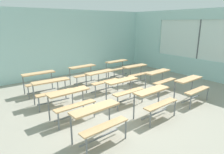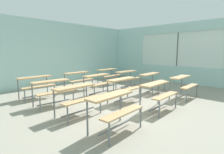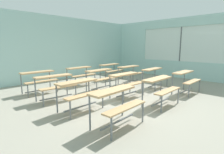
{
  "view_description": "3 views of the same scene",
  "coord_description": "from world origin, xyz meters",
  "px_view_note": "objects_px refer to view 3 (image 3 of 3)",
  "views": [
    {
      "loc": [
        -3.35,
        -4.1,
        2.44
      ],
      "look_at": [
        0.39,
        0.78,
        0.72
      ],
      "focal_mm": 31.4,
      "sensor_mm": 36.0,
      "label": 1
    },
    {
      "loc": [
        -3.8,
        -3.3,
        1.6
      ],
      "look_at": [
        0.56,
        0.87,
        0.71
      ],
      "focal_mm": 28.0,
      "sensor_mm": 36.0,
      "label": 2
    },
    {
      "loc": [
        -3.8,
        -3.3,
        1.6
      ],
      "look_at": [
        -0.01,
        0.43,
        0.66
      ],
      "focal_mm": 28.0,
      "sensor_mm": 36.0,
      "label": 3
    }
  ],
  "objects_px": {
    "desk_bench_r3c0": "(39,77)",
    "desk_bench_r3c2": "(111,68)",
    "desk_bench_r0c0": "(117,99)",
    "desk_bench_r0c1": "(161,85)",
    "desk_bench_r1c0": "(80,88)",
    "desk_bench_r1c1": "(127,79)",
    "desk_bench_r2c0": "(55,82)",
    "desk_bench_r2c1": "(101,75)",
    "desk_bench_r0c2": "(186,77)",
    "desk_bench_r2c2": "(130,70)",
    "desk_bench_r1c2": "(155,73)",
    "desk_bench_r3c1": "(81,72)"
  },
  "relations": [
    {
      "from": "desk_bench_r2c0",
      "to": "desk_bench_r2c1",
      "type": "relative_size",
      "value": 1.0
    },
    {
      "from": "desk_bench_r1c0",
      "to": "desk_bench_r2c1",
      "type": "distance_m",
      "value": 2.15
    },
    {
      "from": "desk_bench_r0c1",
      "to": "desk_bench_r3c0",
      "type": "xyz_separation_m",
      "value": [
        -1.78,
        3.61,
        0.0
      ]
    },
    {
      "from": "desk_bench_r0c0",
      "to": "desk_bench_r1c2",
      "type": "bearing_deg",
      "value": 16.64
    },
    {
      "from": "desk_bench_r1c1",
      "to": "desk_bench_r3c0",
      "type": "xyz_separation_m",
      "value": [
        -1.75,
        2.44,
        0.0
      ]
    },
    {
      "from": "desk_bench_r0c2",
      "to": "desk_bench_r3c0",
      "type": "bearing_deg",
      "value": 133.21
    },
    {
      "from": "desk_bench_r3c1",
      "to": "desk_bench_r3c2",
      "type": "xyz_separation_m",
      "value": [
        1.78,
        0.0,
        0.0
      ]
    },
    {
      "from": "desk_bench_r0c2",
      "to": "desk_bench_r1c2",
      "type": "xyz_separation_m",
      "value": [
        -0.02,
        1.21,
        0.0
      ]
    },
    {
      "from": "desk_bench_r0c0",
      "to": "desk_bench_r3c2",
      "type": "bearing_deg",
      "value": 43.21
    },
    {
      "from": "desk_bench_r1c1",
      "to": "desk_bench_r2c0",
      "type": "bearing_deg",
      "value": 144.09
    },
    {
      "from": "desk_bench_r1c1",
      "to": "desk_bench_r2c1",
      "type": "distance_m",
      "value": 1.27
    },
    {
      "from": "desk_bench_r0c0",
      "to": "desk_bench_r3c2",
      "type": "distance_m",
      "value": 5.07
    },
    {
      "from": "desk_bench_r3c0",
      "to": "desk_bench_r2c2",
      "type": "bearing_deg",
      "value": -18.94
    },
    {
      "from": "desk_bench_r3c2",
      "to": "desk_bench_r0c1",
      "type": "bearing_deg",
      "value": -117.88
    },
    {
      "from": "desk_bench_r3c2",
      "to": "desk_bench_r1c0",
      "type": "bearing_deg",
      "value": -147.96
    },
    {
      "from": "desk_bench_r2c1",
      "to": "desk_bench_r3c0",
      "type": "height_order",
      "value": "same"
    },
    {
      "from": "desk_bench_r0c2",
      "to": "desk_bench_r1c2",
      "type": "relative_size",
      "value": 0.98
    },
    {
      "from": "desk_bench_r1c1",
      "to": "desk_bench_r2c0",
      "type": "distance_m",
      "value": 2.17
    },
    {
      "from": "desk_bench_r1c2",
      "to": "desk_bench_r2c1",
      "type": "distance_m",
      "value": 2.09
    },
    {
      "from": "desk_bench_r0c2",
      "to": "desk_bench_r2c1",
      "type": "relative_size",
      "value": 0.99
    },
    {
      "from": "desk_bench_r3c0",
      "to": "desk_bench_r3c2",
      "type": "xyz_separation_m",
      "value": [
        3.53,
        0.02,
        0.0
      ]
    },
    {
      "from": "desk_bench_r0c2",
      "to": "desk_bench_r2c1",
      "type": "xyz_separation_m",
      "value": [
        -1.71,
        2.44,
        0.0
      ]
    },
    {
      "from": "desk_bench_r2c1",
      "to": "desk_bench_r0c1",
      "type": "bearing_deg",
      "value": -92.89
    },
    {
      "from": "desk_bench_r3c0",
      "to": "desk_bench_r3c1",
      "type": "bearing_deg",
      "value": 0.71
    },
    {
      "from": "desk_bench_r2c0",
      "to": "desk_bench_r3c1",
      "type": "relative_size",
      "value": 1.01
    },
    {
      "from": "desk_bench_r3c0",
      "to": "desk_bench_r3c2",
      "type": "bearing_deg",
      "value": 0.46
    },
    {
      "from": "desk_bench_r0c1",
      "to": "desk_bench_r2c1",
      "type": "relative_size",
      "value": 0.99
    },
    {
      "from": "desk_bench_r0c0",
      "to": "desk_bench_r0c1",
      "type": "bearing_deg",
      "value": -2.12
    },
    {
      "from": "desk_bench_r2c1",
      "to": "desk_bench_r1c0",
      "type": "bearing_deg",
      "value": -148.6
    },
    {
      "from": "desk_bench_r0c1",
      "to": "desk_bench_r2c2",
      "type": "xyz_separation_m",
      "value": [
        1.7,
        2.41,
        0.0
      ]
    },
    {
      "from": "desk_bench_r1c1",
      "to": "desk_bench_r2c2",
      "type": "distance_m",
      "value": 2.13
    },
    {
      "from": "desk_bench_r1c2",
      "to": "desk_bench_r2c0",
      "type": "height_order",
      "value": "same"
    },
    {
      "from": "desk_bench_r0c1",
      "to": "desk_bench_r2c2",
      "type": "distance_m",
      "value": 2.95
    },
    {
      "from": "desk_bench_r1c0",
      "to": "desk_bench_r2c2",
      "type": "xyz_separation_m",
      "value": [
        3.48,
        1.17,
        0.0
      ]
    },
    {
      "from": "desk_bench_r2c1",
      "to": "desk_bench_r3c0",
      "type": "distance_m",
      "value": 2.15
    },
    {
      "from": "desk_bench_r0c0",
      "to": "desk_bench_r2c2",
      "type": "relative_size",
      "value": 1.01
    },
    {
      "from": "desk_bench_r0c2",
      "to": "desk_bench_r2c0",
      "type": "relative_size",
      "value": 0.98
    },
    {
      "from": "desk_bench_r3c0",
      "to": "desk_bench_r1c1",
      "type": "bearing_deg",
      "value": -54.15
    },
    {
      "from": "desk_bench_r0c2",
      "to": "desk_bench_r2c1",
      "type": "distance_m",
      "value": 2.98
    },
    {
      "from": "desk_bench_r0c2",
      "to": "desk_bench_r2c1",
      "type": "bearing_deg",
      "value": 124.11
    },
    {
      "from": "desk_bench_r1c1",
      "to": "desk_bench_r3c0",
      "type": "bearing_deg",
      "value": 125.29
    },
    {
      "from": "desk_bench_r2c1",
      "to": "desk_bench_r2c2",
      "type": "relative_size",
      "value": 1.01
    },
    {
      "from": "desk_bench_r0c1",
      "to": "desk_bench_r3c1",
      "type": "relative_size",
      "value": 1.0
    },
    {
      "from": "desk_bench_r1c0",
      "to": "desk_bench_r1c1",
      "type": "xyz_separation_m",
      "value": [
        1.74,
        -0.06,
        0.0
      ]
    },
    {
      "from": "desk_bench_r0c2",
      "to": "desk_bench_r1c1",
      "type": "height_order",
      "value": "same"
    },
    {
      "from": "desk_bench_r0c0",
      "to": "desk_bench_r0c1",
      "type": "height_order",
      "value": "same"
    },
    {
      "from": "desk_bench_r1c0",
      "to": "desk_bench_r2c2",
      "type": "height_order",
      "value": "same"
    },
    {
      "from": "desk_bench_r2c0",
      "to": "desk_bench_r3c2",
      "type": "xyz_separation_m",
      "value": [
        3.55,
        1.2,
        0.0
      ]
    },
    {
      "from": "desk_bench_r0c0",
      "to": "desk_bench_r2c1",
      "type": "distance_m",
      "value": 3.04
    },
    {
      "from": "desk_bench_r3c0",
      "to": "desk_bench_r2c1",
      "type": "bearing_deg",
      "value": -33.0
    }
  ]
}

